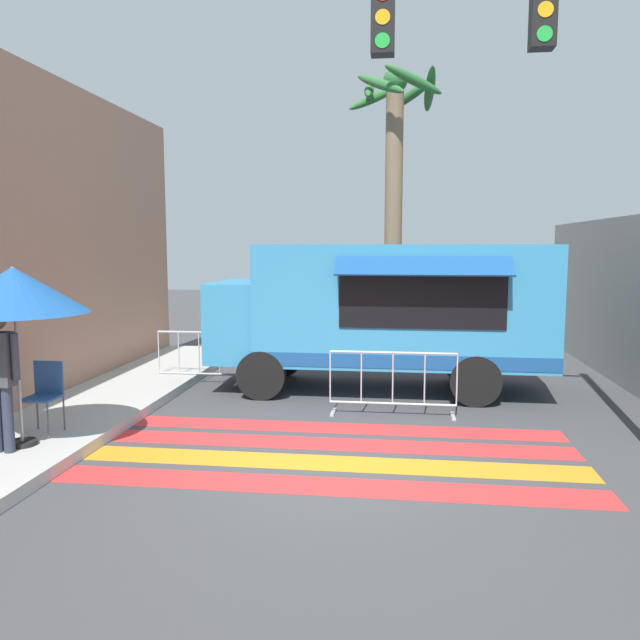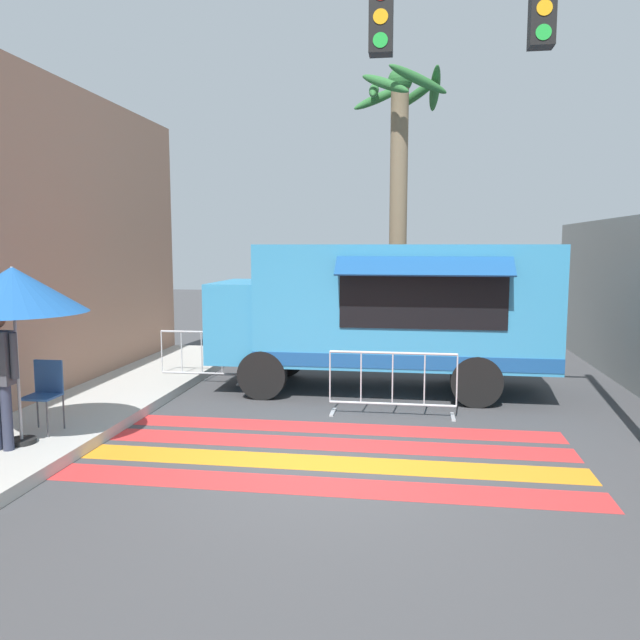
{
  "view_description": "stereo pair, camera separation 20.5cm",
  "coord_description": "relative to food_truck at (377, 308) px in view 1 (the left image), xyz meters",
  "views": [
    {
      "loc": [
        0.83,
        -7.23,
        2.71
      ],
      "look_at": [
        -0.47,
        2.81,
        1.51
      ],
      "focal_mm": 35.0,
      "sensor_mm": 36.0,
      "label": 1
    },
    {
      "loc": [
        1.03,
        -7.21,
        2.71
      ],
      "look_at": [
        -0.47,
        2.81,
        1.51
      ],
      "focal_mm": 35.0,
      "sensor_mm": 36.0,
      "label": 2
    }
  ],
  "objects": [
    {
      "name": "folding_chair",
      "position": [
        -4.38,
        -3.81,
        -0.81
      ],
      "size": [
        0.42,
        0.42,
        0.97
      ],
      "rotation": [
        0.0,
        0.0,
        0.06
      ],
      "color": "#4C4C51",
      "rests_on": "sidewalk_left"
    },
    {
      "name": "food_truck",
      "position": [
        0.0,
        0.0,
        0.0
      ],
      "size": [
        6.19,
        2.63,
        2.74
      ],
      "color": "#338CBF",
      "rests_on": "ground_plane"
    },
    {
      "name": "crosswalk_painted",
      "position": [
        -0.4,
        -3.73,
        -1.56
      ],
      "size": [
        6.4,
        2.84,
        0.01
      ],
      "color": "red",
      "rests_on": "ground_plane"
    },
    {
      "name": "palm_tree",
      "position": [
        0.24,
        4.37,
        2.95
      ],
      "size": [
        2.46,
        2.53,
        7.04
      ],
      "color": "#7A664C",
      "rests_on": "ground_plane"
    },
    {
      "name": "traffic_signal_pole",
      "position": [
        2.34,
        -2.72,
        3.21
      ],
      "size": [
        4.83,
        0.29,
        6.61
      ],
      "color": "#515456",
      "rests_on": "ground_plane"
    },
    {
      "name": "patio_umbrella",
      "position": [
        -4.37,
        -4.4,
        0.59
      ],
      "size": [
        1.82,
        1.82,
        2.29
      ],
      "color": "black",
      "rests_on": "sidewalk_left"
    },
    {
      "name": "barricade_side",
      "position": [
        -3.51,
        0.15,
        -1.06
      ],
      "size": [
        1.69,
        0.44,
        1.04
      ],
      "color": "#B7BABF",
      "rests_on": "ground_plane"
    },
    {
      "name": "ground_plane",
      "position": [
        -0.4,
        -4.38,
        -1.57
      ],
      "size": [
        60.0,
        60.0,
        0.0
      ],
      "primitive_type": "plane",
      "color": "#424244"
    },
    {
      "name": "vendor_person",
      "position": [
        -4.44,
        -4.67,
        -0.39
      ],
      "size": [
        0.53,
        0.23,
        1.77
      ],
      "rotation": [
        0.0,
        0.0,
        0.07
      ],
      "color": "#2D3347",
      "rests_on": "sidewalk_left"
    },
    {
      "name": "barricade_front",
      "position": [
        0.33,
        -1.74,
        -1.05
      ],
      "size": [
        2.04,
        0.44,
        1.04
      ],
      "color": "#B7BABF",
      "rests_on": "ground_plane"
    }
  ]
}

